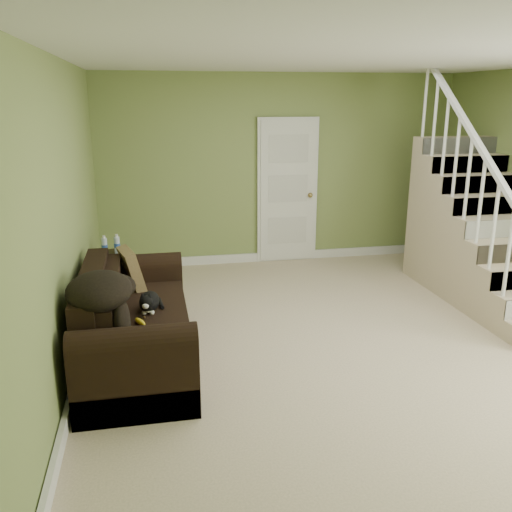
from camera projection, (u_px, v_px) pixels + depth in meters
name	position (u px, v px, depth m)	size (l,w,h in m)	color
floor	(344.00, 338.00, 5.32)	(5.00, 5.50, 0.01)	tan
ceiling	(358.00, 57.00, 4.59)	(5.00, 5.50, 0.01)	white
wall_back	(280.00, 170.00, 7.54)	(5.00, 0.04, 2.60)	#7C914E
wall_left	(65.00, 219.00, 4.49)	(0.04, 5.50, 2.60)	#7C914E
baseboard_back	(279.00, 256.00, 7.86)	(5.00, 0.04, 0.12)	white
baseboard_left	(82.00, 354.00, 4.85)	(0.04, 5.50, 0.12)	white
door	(287.00, 191.00, 7.60)	(0.86, 0.12, 2.02)	white
staircase	(478.00, 241.00, 6.42)	(1.00, 2.51, 2.82)	tan
sofa	(132.00, 327.00, 4.79)	(0.91, 2.12, 0.84)	black
side_table	(114.00, 276.00, 6.30)	(0.54, 0.54, 0.77)	black
cat	(150.00, 302.00, 4.76)	(0.22, 0.47, 0.23)	black
banana	(140.00, 322.00, 4.50)	(0.05, 0.17, 0.05)	yellow
throw_pillow	(132.00, 269.00, 5.37)	(0.10, 0.41, 0.41)	#4F3A1F
throw_blanket	(99.00, 291.00, 4.09)	(0.49, 0.64, 0.27)	black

